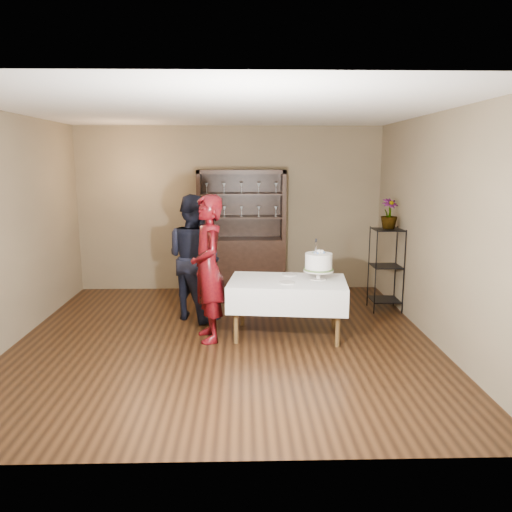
# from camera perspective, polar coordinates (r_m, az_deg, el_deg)

# --- Properties ---
(floor) EXTENTS (5.00, 5.00, 0.00)m
(floor) POSITION_cam_1_polar(r_m,az_deg,el_deg) (6.16, -3.53, -9.53)
(floor) COLOR black
(floor) RESTS_ON ground
(ceiling) EXTENTS (5.00, 5.00, 0.00)m
(ceiling) POSITION_cam_1_polar(r_m,az_deg,el_deg) (5.80, -3.85, 16.34)
(ceiling) COLOR white
(ceiling) RESTS_ON back_wall
(back_wall) EXTENTS (5.00, 0.02, 2.70)m
(back_wall) POSITION_cam_1_polar(r_m,az_deg,el_deg) (8.31, -3.05, 5.36)
(back_wall) COLOR brown
(back_wall) RESTS_ON floor
(wall_left) EXTENTS (0.02, 5.00, 2.70)m
(wall_left) POSITION_cam_1_polar(r_m,az_deg,el_deg) (6.43, -26.58, 2.62)
(wall_left) COLOR brown
(wall_left) RESTS_ON floor
(wall_right) EXTENTS (0.02, 5.00, 2.70)m
(wall_right) POSITION_cam_1_polar(r_m,az_deg,el_deg) (6.25, 19.90, 2.92)
(wall_right) COLOR brown
(wall_right) RESTS_ON floor
(china_hutch) EXTENTS (1.40, 0.48, 2.00)m
(china_hutch) POSITION_cam_1_polar(r_m,az_deg,el_deg) (8.16, -1.64, 0.41)
(china_hutch) COLOR black
(china_hutch) RESTS_ON floor
(plant_etagere) EXTENTS (0.42, 0.42, 1.20)m
(plant_etagere) POSITION_cam_1_polar(r_m,az_deg,el_deg) (7.42, 14.63, -1.10)
(plant_etagere) COLOR black
(plant_etagere) RESTS_ON floor
(cake_table) EXTENTS (1.51, 1.03, 0.71)m
(cake_table) POSITION_cam_1_polar(r_m,az_deg,el_deg) (6.15, 3.61, -4.30)
(cake_table) COLOR silver
(cake_table) RESTS_ON floor
(woman) EXTENTS (0.57, 0.73, 1.76)m
(woman) POSITION_cam_1_polar(r_m,az_deg,el_deg) (5.95, -5.48, -1.46)
(woman) COLOR #33040E
(woman) RESTS_ON floor
(man) EXTENTS (1.05, 1.03, 1.71)m
(man) POSITION_cam_1_polar(r_m,az_deg,el_deg) (6.80, -7.08, -0.17)
(man) COLOR black
(man) RESTS_ON floor
(cake) EXTENTS (0.37, 0.37, 0.51)m
(cake) POSITION_cam_1_polar(r_m,az_deg,el_deg) (6.15, 7.16, -0.81)
(cake) COLOR silver
(cake) RESTS_ON cake_table
(plate_near) EXTENTS (0.23, 0.23, 0.01)m
(plate_near) POSITION_cam_1_polar(r_m,az_deg,el_deg) (5.96, 3.56, -3.05)
(plate_near) COLOR silver
(plate_near) RESTS_ON cake_table
(plate_far) EXTENTS (0.25, 0.25, 0.01)m
(plate_far) POSITION_cam_1_polar(r_m,az_deg,el_deg) (6.38, 3.84, -2.12)
(plate_far) COLOR silver
(plate_far) RESTS_ON cake_table
(potted_plant) EXTENTS (0.30, 0.30, 0.43)m
(potted_plant) POSITION_cam_1_polar(r_m,az_deg,el_deg) (7.35, 14.98, 4.69)
(potted_plant) COLOR #486731
(potted_plant) RESTS_ON plant_etagere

